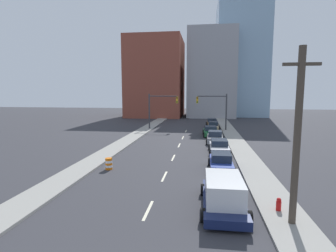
{
  "coord_description": "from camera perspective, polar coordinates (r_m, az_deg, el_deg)",
  "views": [
    {
      "loc": [
        2.88,
        -4.9,
        6.25
      ],
      "look_at": [
        -1.48,
        26.67,
        2.2
      ],
      "focal_mm": 28.0,
      "sensor_mm": 36.0,
      "label": 1
    }
  ],
  "objects": [
    {
      "name": "lane_stripe_at_31m",
      "position": [
        36.75,
        3.25,
        -2.56
      ],
      "size": [
        0.16,
        2.4,
        0.01
      ],
      "primitive_type": "cube",
      "color": "beige",
      "rests_on": "ground"
    },
    {
      "name": "sedan_silver",
      "position": [
        27.96,
        11.07,
        -4.47
      ],
      "size": [
        2.18,
        4.59,
        1.41
      ],
      "rotation": [
        0.0,
        0.0,
        0.01
      ],
      "color": "#B2B2BC",
      "rests_on": "ground"
    },
    {
      "name": "lane_stripe_at_26m",
      "position": [
        31.46,
        2.45,
        -4.21
      ],
      "size": [
        0.16,
        2.4,
        0.01
      ],
      "primitive_type": "cube",
      "color": "beige",
      "rests_on": "ground"
    },
    {
      "name": "sidewalk_left",
      "position": [
        52.44,
        -3.06,
        0.47
      ],
      "size": [
        2.31,
        92.46,
        0.15
      ],
      "color": "gray",
      "rests_on": "ground"
    },
    {
      "name": "lane_stripe_at_8m",
      "position": [
        14.77,
        -4.35,
        -17.8
      ],
      "size": [
        0.16,
        2.4,
        0.01
      ],
      "primitive_type": "cube",
      "color": "beige",
      "rests_on": "ground"
    },
    {
      "name": "fire_hydrant",
      "position": [
        15.38,
        22.94,
        -15.65
      ],
      "size": [
        0.26,
        0.26,
        0.84
      ],
      "color": "red",
      "rests_on": "ground"
    },
    {
      "name": "box_truck_navy",
      "position": [
        14.81,
        12.0,
        -14.22
      ],
      "size": [
        2.48,
        5.53,
        1.81
      ],
      "rotation": [
        0.0,
        0.0,
        0.01
      ],
      "color": "#141E47",
      "rests_on": "ground"
    },
    {
      "name": "sedan_gray",
      "position": [
        33.45,
        10.19,
        -2.44
      ],
      "size": [
        2.27,
        4.28,
        1.51
      ],
      "rotation": [
        0.0,
        0.0,
        -0.03
      ],
      "color": "slate",
      "rests_on": "ground"
    },
    {
      "name": "sedan_tan",
      "position": [
        44.43,
        9.83,
        -0.08
      ],
      "size": [
        2.08,
        4.56,
        1.47
      ],
      "rotation": [
        0.0,
        0.0,
        -0.03
      ],
      "color": "tan",
      "rests_on": "ground"
    },
    {
      "name": "utility_pole_right_near",
      "position": [
        13.24,
        26.31,
        -2.13
      ],
      "size": [
        1.6,
        0.32,
        8.3
      ],
      "color": "#473D33",
      "rests_on": "ground"
    },
    {
      "name": "sidewalk_right",
      "position": [
        51.67,
        12.37,
        0.21
      ],
      "size": [
        2.31,
        92.46,
        0.15
      ],
      "color": "gray",
      "rests_on": "ground"
    },
    {
      "name": "traffic_signal_right",
      "position": [
        44.07,
        10.66,
        4.2
      ],
      "size": [
        5.07,
        0.35,
        6.09
      ],
      "color": "#38383D",
      "rests_on": "ground"
    },
    {
      "name": "lane_stripe_at_14m",
      "position": [
        20.07,
        -0.8,
        -10.89
      ],
      "size": [
        0.16,
        2.4,
        0.01
      ],
      "primitive_type": "cube",
      "color": "beige",
      "rests_on": "ground"
    },
    {
      "name": "building_office_center",
      "position": [
        74.07,
        9.31,
        10.85
      ],
      "size": [
        12.0,
        20.0,
        22.08
      ],
      "color": "#99999E",
      "rests_on": "ground"
    },
    {
      "name": "traffic_signal_left",
      "position": [
        44.71,
        -2.23,
        4.36
      ],
      "size": [
        5.07,
        0.35,
        6.09
      ],
      "color": "#38383D",
      "rests_on": "ground"
    },
    {
      "name": "lane_stripe_at_38m",
      "position": [
        43.06,
        3.94,
        -1.12
      ],
      "size": [
        0.16,
        2.4,
        0.01
      ],
      "primitive_type": "cube",
      "color": "beige",
      "rests_on": "ground"
    },
    {
      "name": "sedan_green",
      "position": [
        38.64,
        9.23,
        -1.17
      ],
      "size": [
        2.3,
        4.81,
        1.44
      ],
      "rotation": [
        0.0,
        0.0,
        0.04
      ],
      "color": "#1E6033",
      "rests_on": "ground"
    },
    {
      "name": "traffic_barrel",
      "position": [
        22.19,
        -12.76,
        -8.02
      ],
      "size": [
        0.56,
        0.56,
        0.95
      ],
      "color": "orange",
      "rests_on": "ground"
    },
    {
      "name": "building_brick_left",
      "position": [
        71.17,
        -2.59,
        10.38
      ],
      "size": [
        14.0,
        16.0,
        20.31
      ],
      "color": "brown",
      "rests_on": "ground"
    },
    {
      "name": "building_glass_right",
      "position": [
        79.04,
        15.31,
        13.69
      ],
      "size": [
        13.0,
        20.0,
        30.95
      ],
      "color": "#8CADC6",
      "rests_on": "ground"
    },
    {
      "name": "sedan_blue",
      "position": [
        21.81,
        11.47,
        -7.78
      ],
      "size": [
        2.02,
        4.36,
        1.43
      ],
      "rotation": [
        0.0,
        0.0,
        0.0
      ],
      "color": "navy",
      "rests_on": "ground"
    },
    {
      "name": "lane_stripe_at_20m",
      "position": [
        25.55,
        1.16,
        -6.91
      ],
      "size": [
        0.16,
        2.4,
        0.01
      ],
      "primitive_type": "cube",
      "color": "beige",
      "rests_on": "ground"
    },
    {
      "name": "sedan_brown",
      "position": [
        49.53,
        9.52,
        0.69
      ],
      "size": [
        2.18,
        4.31,
        1.5
      ],
      "rotation": [
        0.0,
        0.0,
        0.03
      ],
      "color": "brown",
      "rests_on": "ground"
    }
  ]
}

